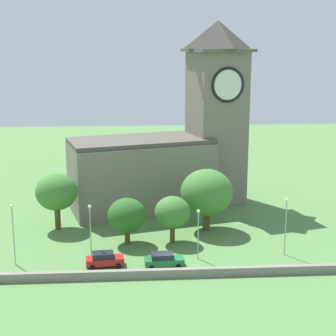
% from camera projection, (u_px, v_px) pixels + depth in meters
% --- Properties ---
extents(ground_plane, '(200.00, 200.00, 0.00)m').
position_uv_depth(ground_plane, '(163.00, 227.00, 78.83)').
color(ground_plane, '#517F42').
extents(church, '(30.74, 17.60, 30.10)m').
position_uv_depth(church, '(173.00, 148.00, 87.40)').
color(church, slate).
rests_on(church, ground).
extents(quay_barrier, '(47.59, 0.70, 1.04)m').
position_uv_depth(quay_barrier, '(171.00, 273.00, 61.81)').
color(quay_barrier, gray).
rests_on(quay_barrier, ground).
extents(car_red, '(4.75, 2.61, 1.82)m').
position_uv_depth(car_red, '(104.00, 259.00, 64.74)').
color(car_red, red).
rests_on(car_red, ground).
extents(car_green, '(4.83, 2.44, 1.73)m').
position_uv_depth(car_green, '(164.00, 260.00, 64.69)').
color(car_green, '#1E6B38').
rests_on(car_green, ground).
extents(streetlamp_west_end, '(0.44, 0.44, 7.71)m').
position_uv_depth(streetlamp_west_end, '(13.00, 225.00, 64.36)').
color(streetlamp_west_end, '#9EA0A5').
rests_on(streetlamp_west_end, ground).
extents(streetlamp_west_mid, '(0.44, 0.44, 7.22)m').
position_uv_depth(streetlamp_west_mid, '(90.00, 224.00, 65.76)').
color(streetlamp_west_mid, '#9EA0A5').
rests_on(streetlamp_west_mid, ground).
extents(streetlamp_central, '(0.44, 0.44, 6.50)m').
position_uv_depth(streetlamp_central, '(198.00, 226.00, 66.25)').
color(streetlamp_central, '#9EA0A5').
rests_on(streetlamp_central, ground).
extents(streetlamp_east_mid, '(0.44, 0.44, 7.49)m').
position_uv_depth(streetlamp_east_mid, '(286.00, 218.00, 67.43)').
color(streetlamp_east_mid, '#9EA0A5').
rests_on(streetlamp_east_mid, ground).
extents(tree_riverside_east, '(7.52, 7.52, 9.04)m').
position_uv_depth(tree_riverside_east, '(207.00, 193.00, 76.34)').
color(tree_riverside_east, brown).
rests_on(tree_riverside_east, ground).
extents(tree_riverside_west, '(6.00, 6.00, 8.34)m').
position_uv_depth(tree_riverside_west, '(56.00, 192.00, 76.84)').
color(tree_riverside_west, brown).
rests_on(tree_riverside_west, ground).
extents(tree_churchyard, '(5.16, 5.16, 6.35)m').
position_uv_depth(tree_churchyard, '(127.00, 215.00, 71.45)').
color(tree_churchyard, brown).
rests_on(tree_churchyard, ground).
extents(tree_by_tower, '(4.85, 4.85, 6.47)m').
position_uv_depth(tree_by_tower, '(172.00, 213.00, 71.85)').
color(tree_by_tower, brown).
rests_on(tree_by_tower, ground).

